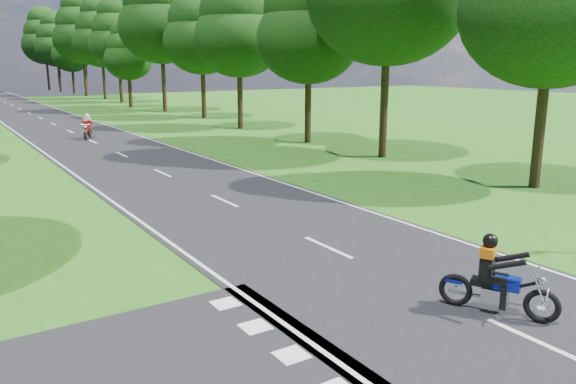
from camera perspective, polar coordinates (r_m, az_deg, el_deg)
ground at (r=13.20m, az=9.32°, el=-7.98°), size 160.00×160.00×0.00m
main_road at (r=59.86m, az=-24.82°, el=7.30°), size 7.00×140.00×0.02m
road_markings at (r=57.99m, az=-24.68°, el=7.18°), size 7.40×140.00×0.01m
treeline at (r=69.93m, az=-25.54°, el=14.67°), size 40.00×115.35×14.78m
rider_near_blue at (r=11.35m, az=20.66°, el=-7.88°), size 1.42×1.96×1.57m
rider_far_red at (r=37.72m, az=-19.72°, el=6.30°), size 1.32×1.96×1.55m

